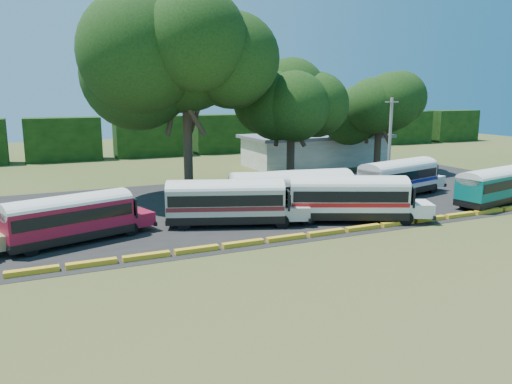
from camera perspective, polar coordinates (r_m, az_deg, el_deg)
name	(u,v)px	position (r m, az deg, el deg)	size (l,w,h in m)	color
ground	(314,242)	(32.21, 6.66, -5.64)	(160.00, 160.00, 0.00)	#354D19
asphalt_strip	(253,203)	(42.99, -0.38, -1.26)	(64.00, 24.00, 0.02)	black
curb	(306,235)	(33.00, 5.78, -4.94)	(53.70, 0.45, 0.30)	orange
terminal_building	(316,150)	(66.23, 6.83, 4.84)	(19.00, 9.00, 4.00)	silver
treeline_backdrop	(149,136)	(76.35, -12.13, 6.24)	(130.00, 4.00, 6.00)	black
bus_red	(72,216)	(33.30, -20.25, -2.54)	(9.70, 5.01, 3.10)	black
bus_cream_west	(229,200)	(35.39, -3.15, -0.91)	(10.34, 5.81, 3.32)	black
bus_cream_east	(294,191)	(37.55, 4.36, 0.08)	(11.42, 4.58, 3.65)	black
bus_white_red	(351,196)	(37.08, 10.78, -0.44)	(10.51, 6.62, 3.42)	black
bus_white_blue	(400,176)	(47.19, 16.10, 1.79)	(10.66, 5.03, 3.40)	black
bus_teal	(496,184)	(46.33, 25.75, 0.82)	(9.98, 4.28, 3.19)	black
tree_west	(185,55)	(45.12, -8.07, 15.22)	(13.43, 13.43, 17.49)	#382C1C
tree_center	(291,93)	(50.34, 4.06, 11.20)	(9.31, 9.31, 12.78)	#382C1C
tree_east	(380,105)	(61.48, 13.94, 9.57)	(8.91, 8.91, 11.19)	#382C1C
utility_pole	(390,141)	(52.27, 15.05, 5.64)	(1.60, 0.30, 8.90)	gray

